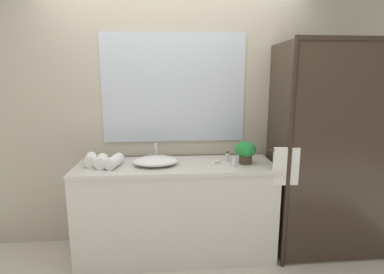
{
  "coord_description": "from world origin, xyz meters",
  "views": [
    {
      "loc": [
        -0.06,
        -2.61,
        1.67
      ],
      "look_at": [
        0.15,
        0.0,
        1.15
      ],
      "focal_mm": 27.73,
      "sensor_mm": 36.0,
      "label": 1
    }
  ],
  "objects_px": {
    "soap_dish": "(217,162)",
    "rolled_towel_far_edge": "(114,161)",
    "potted_plant": "(246,151)",
    "amenity_bottle_shampoo": "(228,157)",
    "amenity_bottle_conditioner": "(252,154)",
    "sink_basin": "(156,161)",
    "rolled_towel_near_edge": "(91,160)",
    "rolled_towel_middle": "(102,161)",
    "faucet": "(156,154)",
    "amenity_bottle_lotion": "(234,162)"
  },
  "relations": [
    {
      "from": "soap_dish",
      "to": "rolled_towel_far_edge",
      "type": "relative_size",
      "value": 0.45
    },
    {
      "from": "potted_plant",
      "to": "soap_dish",
      "type": "bearing_deg",
      "value": 177.88
    },
    {
      "from": "soap_dish",
      "to": "potted_plant",
      "type": "bearing_deg",
      "value": -2.12
    },
    {
      "from": "amenity_bottle_shampoo",
      "to": "rolled_towel_far_edge",
      "type": "distance_m",
      "value": 1.03
    },
    {
      "from": "amenity_bottle_shampoo",
      "to": "rolled_towel_far_edge",
      "type": "relative_size",
      "value": 0.43
    },
    {
      "from": "soap_dish",
      "to": "amenity_bottle_shampoo",
      "type": "bearing_deg",
      "value": 28.14
    },
    {
      "from": "amenity_bottle_conditioner",
      "to": "potted_plant",
      "type": "bearing_deg",
      "value": -121.13
    },
    {
      "from": "sink_basin",
      "to": "soap_dish",
      "type": "height_order",
      "value": "sink_basin"
    },
    {
      "from": "soap_dish",
      "to": "rolled_towel_near_edge",
      "type": "xyz_separation_m",
      "value": [
        -1.14,
        0.04,
        0.04
      ]
    },
    {
      "from": "amenity_bottle_conditioner",
      "to": "rolled_towel_middle",
      "type": "xyz_separation_m",
      "value": [
        -1.4,
        -0.21,
        0.02
      ]
    },
    {
      "from": "rolled_towel_far_edge",
      "to": "potted_plant",
      "type": "bearing_deg",
      "value": 0.94
    },
    {
      "from": "faucet",
      "to": "rolled_towel_far_edge",
      "type": "xyz_separation_m",
      "value": [
        -0.36,
        -0.19,
        -0.01
      ]
    },
    {
      "from": "faucet",
      "to": "rolled_towel_middle",
      "type": "xyz_separation_m",
      "value": [
        -0.47,
        -0.19,
        -0.01
      ]
    },
    {
      "from": "amenity_bottle_shampoo",
      "to": "amenity_bottle_conditioner",
      "type": "bearing_deg",
      "value": 24.35
    },
    {
      "from": "rolled_towel_near_edge",
      "to": "amenity_bottle_conditioner",
      "type": "bearing_deg",
      "value": 5.22
    },
    {
      "from": "amenity_bottle_shampoo",
      "to": "potted_plant",
      "type": "bearing_deg",
      "value": -23.02
    },
    {
      "from": "sink_basin",
      "to": "amenity_bottle_shampoo",
      "type": "bearing_deg",
      "value": 5.05
    },
    {
      "from": "faucet",
      "to": "potted_plant",
      "type": "relative_size",
      "value": 0.84
    },
    {
      "from": "potted_plant",
      "to": "rolled_towel_far_edge",
      "type": "bearing_deg",
      "value": -179.06
    },
    {
      "from": "soap_dish",
      "to": "faucet",
      "type": "bearing_deg",
      "value": 164.46
    },
    {
      "from": "amenity_bottle_conditioner",
      "to": "rolled_towel_far_edge",
      "type": "xyz_separation_m",
      "value": [
        -1.29,
        -0.2,
        0.02
      ]
    },
    {
      "from": "soap_dish",
      "to": "amenity_bottle_conditioner",
      "type": "xyz_separation_m",
      "value": [
        0.37,
        0.18,
        0.02
      ]
    },
    {
      "from": "sink_basin",
      "to": "amenity_bottle_lotion",
      "type": "bearing_deg",
      "value": -9.27
    },
    {
      "from": "amenity_bottle_shampoo",
      "to": "rolled_towel_near_edge",
      "type": "height_order",
      "value": "rolled_towel_near_edge"
    },
    {
      "from": "amenity_bottle_conditioner",
      "to": "rolled_towel_near_edge",
      "type": "distance_m",
      "value": 1.52
    },
    {
      "from": "rolled_towel_middle",
      "to": "rolled_towel_far_edge",
      "type": "distance_m",
      "value": 0.11
    },
    {
      "from": "sink_basin",
      "to": "amenity_bottle_conditioner",
      "type": "height_order",
      "value": "sink_basin"
    },
    {
      "from": "soap_dish",
      "to": "rolled_towel_near_edge",
      "type": "bearing_deg",
      "value": 178.12
    },
    {
      "from": "sink_basin",
      "to": "amenity_bottle_lotion",
      "type": "xyz_separation_m",
      "value": [
        0.69,
        -0.11,
        0.0
      ]
    },
    {
      "from": "faucet",
      "to": "rolled_towel_middle",
      "type": "bearing_deg",
      "value": -158.04
    },
    {
      "from": "amenity_bottle_shampoo",
      "to": "rolled_towel_middle",
      "type": "relative_size",
      "value": 0.54
    },
    {
      "from": "potted_plant",
      "to": "rolled_towel_near_edge",
      "type": "bearing_deg",
      "value": 178.08
    },
    {
      "from": "rolled_towel_near_edge",
      "to": "rolled_towel_far_edge",
      "type": "bearing_deg",
      "value": -16.81
    },
    {
      "from": "amenity_bottle_conditioner",
      "to": "amenity_bottle_shampoo",
      "type": "xyz_separation_m",
      "value": [
        -0.27,
        -0.12,
        0.01
      ]
    },
    {
      "from": "soap_dish",
      "to": "rolled_towel_far_edge",
      "type": "bearing_deg",
      "value": -178.2
    },
    {
      "from": "amenity_bottle_shampoo",
      "to": "rolled_towel_middle",
      "type": "xyz_separation_m",
      "value": [
        -1.14,
        -0.09,
        0.01
      ]
    },
    {
      "from": "rolled_towel_near_edge",
      "to": "rolled_towel_middle",
      "type": "height_order",
      "value": "rolled_towel_middle"
    },
    {
      "from": "sink_basin",
      "to": "faucet",
      "type": "height_order",
      "value": "faucet"
    },
    {
      "from": "amenity_bottle_lotion",
      "to": "rolled_towel_middle",
      "type": "distance_m",
      "value": 1.16
    },
    {
      "from": "rolled_towel_near_edge",
      "to": "rolled_towel_middle",
      "type": "bearing_deg",
      "value": -32.56
    },
    {
      "from": "amenity_bottle_conditioner",
      "to": "rolled_towel_middle",
      "type": "distance_m",
      "value": 1.42
    },
    {
      "from": "sink_basin",
      "to": "rolled_towel_near_edge",
      "type": "distance_m",
      "value": 0.58
    },
    {
      "from": "sink_basin",
      "to": "amenity_bottle_conditioner",
      "type": "xyz_separation_m",
      "value": [
        0.93,
        0.18,
        -0.0
      ]
    },
    {
      "from": "sink_basin",
      "to": "faucet",
      "type": "distance_m",
      "value": 0.16
    },
    {
      "from": "faucet",
      "to": "rolled_towel_near_edge",
      "type": "xyz_separation_m",
      "value": [
        -0.58,
        -0.12,
        -0.01
      ]
    },
    {
      "from": "faucet",
      "to": "rolled_towel_near_edge",
      "type": "bearing_deg",
      "value": -168.39
    },
    {
      "from": "rolled_towel_near_edge",
      "to": "amenity_bottle_shampoo",
      "type": "bearing_deg",
      "value": 0.83
    },
    {
      "from": "potted_plant",
      "to": "amenity_bottle_shampoo",
      "type": "relative_size",
      "value": 2.1
    },
    {
      "from": "soap_dish",
      "to": "amenity_bottle_lotion",
      "type": "xyz_separation_m",
      "value": [
        0.13,
        -0.12,
        0.03
      ]
    },
    {
      "from": "potted_plant",
      "to": "sink_basin",
      "type": "bearing_deg",
      "value": 179.57
    }
  ]
}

